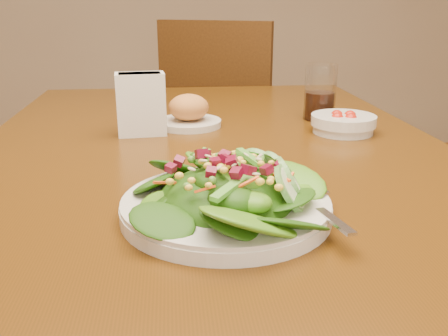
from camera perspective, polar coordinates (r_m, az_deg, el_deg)
The scene contains 7 objects.
dining_table at distance 0.95m, azimuth -1.04°, elevation -3.96°, with size 0.90×1.40×0.75m.
chair_far at distance 1.97m, azimuth 0.21°, elevation 3.65°, with size 0.58×0.58×0.94m.
salad_plate at distance 0.64m, azimuth 1.04°, elevation -3.02°, with size 0.27×0.27×0.08m.
bread_plate at distance 1.09m, azimuth -4.05°, elevation 6.25°, with size 0.14×0.14×0.07m.
tomato_bowl at distance 1.07m, azimuth 13.47°, elevation 5.01°, with size 0.13×0.13×0.04m.
drinking_glass at distance 1.17m, azimuth 10.91°, elevation 8.07°, with size 0.07×0.07×0.13m.
napkin_holder at distance 1.03m, azimuth -9.47°, elevation 7.39°, with size 0.10×0.06×0.13m.
Camera 1 is at (-0.08, -0.87, 1.02)m, focal length 40.00 mm.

